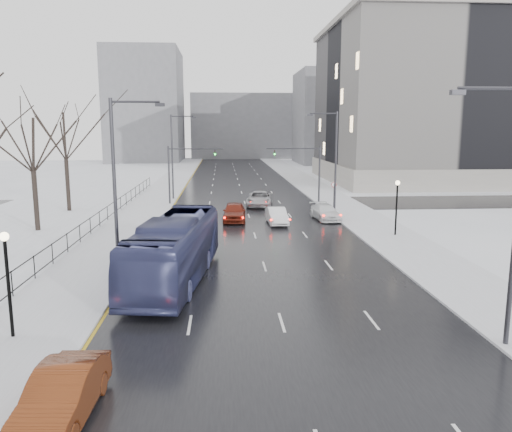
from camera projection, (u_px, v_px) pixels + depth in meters
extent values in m
cube|color=black|center=(241.00, 191.00, 67.97)|extent=(16.00, 150.00, 0.04)
cube|color=black|center=(245.00, 204.00, 56.18)|extent=(130.00, 10.00, 0.04)
cube|color=silver|center=(163.00, 191.00, 67.27)|extent=(5.00, 150.00, 0.16)
cube|color=silver|center=(317.00, 190.00, 68.66)|extent=(5.00, 150.00, 0.16)
cube|color=white|center=(92.00, 192.00, 66.64)|extent=(14.00, 150.00, 0.12)
cube|color=black|center=(83.00, 223.00, 37.39)|extent=(0.04, 70.00, 0.05)
cube|color=black|center=(84.00, 236.00, 37.56)|extent=(0.04, 70.00, 0.05)
cylinder|color=black|center=(84.00, 231.00, 37.49)|extent=(0.06, 0.06, 1.30)
cylinder|color=#2D2D33|center=(494.00, 88.00, 17.62)|extent=(2.60, 0.12, 0.12)
cube|color=#2D2D33|center=(458.00, 92.00, 17.56)|extent=(0.50, 0.25, 0.18)
cylinder|color=#2D2D33|center=(336.00, 164.00, 48.01)|extent=(0.20, 0.20, 10.00)
cylinder|color=#2D2D33|center=(324.00, 113.00, 47.10)|extent=(2.60, 0.12, 0.12)
cube|color=#2D2D33|center=(310.00, 115.00, 47.04)|extent=(0.50, 0.25, 0.18)
cylinder|color=#2D2D33|center=(115.00, 191.00, 27.25)|extent=(0.20, 0.20, 10.00)
cylinder|color=#2D2D33|center=(135.00, 102.00, 26.50)|extent=(2.60, 0.12, 0.12)
cube|color=#2D2D33|center=(160.00, 105.00, 26.61)|extent=(0.50, 0.25, 0.18)
cylinder|color=#2D2D33|center=(172.00, 158.00, 58.69)|extent=(0.20, 0.20, 10.00)
cylinder|color=#2D2D33|center=(182.00, 116.00, 57.95)|extent=(2.60, 0.12, 0.12)
cube|color=#2D2D33|center=(193.00, 118.00, 58.06)|extent=(0.50, 0.25, 0.18)
cylinder|color=black|center=(9.00, 288.00, 19.70)|extent=(0.14, 0.14, 4.00)
sphere|color=#FFE5B2|center=(4.00, 237.00, 19.34)|extent=(0.36, 0.36, 0.36)
cylinder|color=black|center=(396.00, 210.00, 38.85)|extent=(0.14, 0.14, 4.00)
sphere|color=#FFE5B2|center=(398.00, 183.00, 38.49)|extent=(0.36, 0.36, 0.36)
cylinder|color=#2D2D33|center=(319.00, 175.00, 56.18)|extent=(0.20, 0.20, 6.50)
cylinder|color=#2D2D33|center=(293.00, 149.00, 55.47)|extent=(6.00, 0.12, 0.12)
imported|color=#2D2D33|center=(274.00, 154.00, 55.43)|extent=(0.15, 0.18, 0.90)
sphere|color=#19FF33|center=(275.00, 154.00, 55.29)|extent=(0.16, 0.16, 0.16)
cylinder|color=#2D2D33|center=(169.00, 176.00, 55.06)|extent=(0.20, 0.20, 6.50)
cylinder|color=#2D2D33|center=(196.00, 149.00, 54.75)|extent=(6.00, 0.12, 0.12)
imported|color=#2D2D33|center=(215.00, 154.00, 55.00)|extent=(0.15, 0.18, 0.90)
sphere|color=#19FF33|center=(215.00, 154.00, 54.85)|extent=(0.16, 0.16, 0.16)
cylinder|color=#2D2D33|center=(334.00, 196.00, 52.62)|extent=(0.06, 0.06, 2.50)
cylinder|color=white|center=(334.00, 185.00, 52.42)|extent=(0.60, 0.03, 0.60)
torus|color=#B20C0C|center=(334.00, 185.00, 52.42)|extent=(0.58, 0.06, 0.58)
cube|color=gray|center=(456.00, 106.00, 80.01)|extent=(40.00, 30.00, 24.00)
cube|color=gray|center=(461.00, 25.00, 77.87)|extent=(41.00, 31.00, 0.80)
cube|color=gray|center=(451.00, 171.00, 81.83)|extent=(40.60, 30.60, 3.00)
cube|color=slate|center=(347.00, 118.00, 121.98)|extent=(24.00, 20.00, 22.00)
cube|color=slate|center=(146.00, 106.00, 127.97)|extent=(18.00, 22.00, 28.00)
cube|color=slate|center=(244.00, 126.00, 145.30)|extent=(30.00, 18.00, 18.00)
imported|color=#632A11|center=(62.00, 395.00, 14.37)|extent=(1.85, 4.74, 1.54)
imported|color=navy|center=(175.00, 249.00, 27.50)|extent=(4.64, 13.06, 3.56)
imported|color=maroon|center=(234.00, 212.00, 45.49)|extent=(2.27, 5.14, 1.72)
imported|color=white|center=(277.00, 216.00, 44.15)|extent=(1.77, 4.51, 1.46)
imported|color=#9D9DA2|center=(260.00, 199.00, 54.40)|extent=(3.38, 6.05, 1.60)
imported|color=white|center=(325.00, 212.00, 46.25)|extent=(2.51, 5.06, 1.41)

